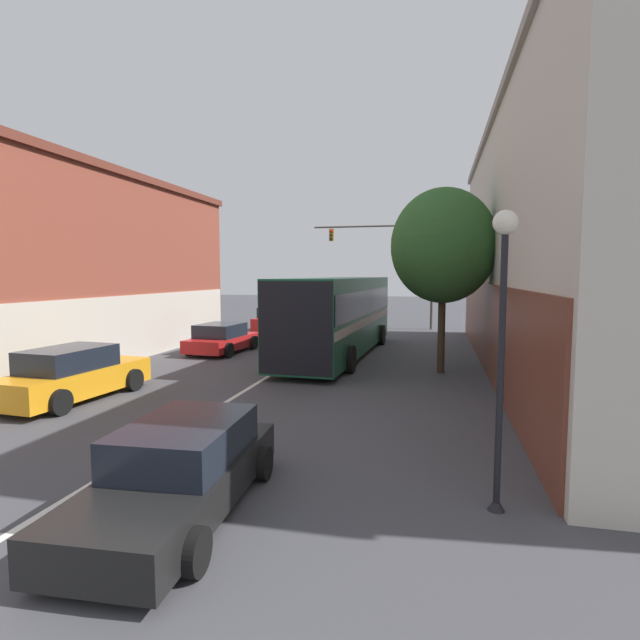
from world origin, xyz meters
TOP-DOWN VIEW (x-y plane):
  - lane_center_line at (0.00, 17.69)m, footprint 0.14×47.38m
  - building_left_brick at (-10.39, 15.70)m, footprint 8.17×19.23m
  - building_right_storefront at (10.94, 17.92)m, footprint 7.24×24.45m
  - bus at (1.52, 19.77)m, footprint 3.27×12.34m
  - hatchback_foreground at (1.96, 4.98)m, footprint 2.14×4.57m
  - parked_car_left_near at (-3.80, 19.31)m, footprint 2.35×4.20m
  - parked_car_left_mid at (-4.04, 28.17)m, footprint 2.19×4.51m
  - parked_car_left_far at (-4.27, 10.34)m, footprint 2.22×4.66m
  - traffic_signal_gantry at (3.15, 31.37)m, footprint 7.87×0.36m
  - street_lamp at (6.56, 6.07)m, footprint 0.36×0.36m
  - street_tree_near at (5.84, 16.74)m, footprint 3.69×3.32m

SIDE VIEW (x-z plane):
  - lane_center_line at x=0.00m, z-range 0.00..0.01m
  - hatchback_foreground at x=1.96m, z-range -0.04..1.28m
  - parked_car_left_near at x=-3.80m, z-range -0.03..1.30m
  - parked_car_left_far at x=-4.27m, z-range -0.04..1.47m
  - parked_car_left_mid at x=-4.04m, z-range -0.04..1.48m
  - bus at x=1.52m, z-range 0.21..3.60m
  - street_lamp at x=6.56m, z-range 0.59..5.05m
  - building_left_brick at x=-10.39m, z-range 0.12..7.82m
  - street_tree_near at x=5.84m, z-range 1.25..7.82m
  - building_right_storefront at x=10.94m, z-range 0.11..9.32m
  - traffic_signal_gantry at x=3.15m, z-range 1.54..8.52m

